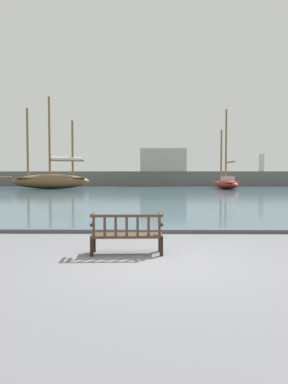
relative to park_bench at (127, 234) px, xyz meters
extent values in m
plane|color=slate|center=(0.55, -0.91, -0.47)|extent=(160.00, 160.00, 0.00)
cube|color=#385666|center=(0.55, 43.09, -0.43)|extent=(100.00, 80.00, 0.08)
cube|color=#4C4C50|center=(0.55, 2.94, -0.41)|extent=(40.00, 0.30, 0.12)
cube|color=black|center=(-0.78, 0.23, -0.26)|extent=(0.07, 0.07, 0.42)
cube|color=black|center=(0.75, 0.29, -0.26)|extent=(0.07, 0.07, 0.42)
cube|color=black|center=(-0.76, -0.22, -0.26)|extent=(0.07, 0.07, 0.42)
cube|color=black|center=(0.77, -0.16, -0.26)|extent=(0.07, 0.07, 0.42)
cube|color=#422D1E|center=(0.00, 0.04, -0.05)|extent=(1.62, 0.59, 0.06)
cube|color=#422D1E|center=(0.01, -0.18, 0.42)|extent=(1.60, 0.12, 0.06)
cube|color=#422D1E|center=(-0.71, -0.21, 0.19)|extent=(0.06, 0.04, 0.41)
cube|color=#422D1E|center=(-0.47, -0.20, 0.19)|extent=(0.06, 0.04, 0.41)
cube|color=#422D1E|center=(-0.23, -0.19, 0.19)|extent=(0.06, 0.04, 0.41)
cube|color=#422D1E|center=(0.01, -0.18, 0.19)|extent=(0.06, 0.04, 0.41)
cube|color=#422D1E|center=(0.25, -0.17, 0.19)|extent=(0.06, 0.04, 0.41)
cube|color=#422D1E|center=(0.49, -0.16, 0.19)|extent=(0.06, 0.04, 0.41)
cube|color=#422D1E|center=(0.73, -0.15, 0.19)|extent=(0.06, 0.04, 0.41)
cube|color=black|center=(-0.77, -0.09, 0.22)|extent=(0.07, 0.30, 0.06)
cube|color=#422D1E|center=(-0.77, 0.00, 0.43)|extent=(0.08, 0.47, 0.04)
cube|color=black|center=(0.77, -0.02, 0.22)|extent=(0.07, 0.30, 0.06)
cube|color=#422D1E|center=(0.77, 0.07, 0.43)|extent=(0.08, 0.47, 0.04)
ellipsoid|color=brown|center=(-12.80, 39.31, 0.62)|extent=(10.76, 6.21, 2.02)
cube|color=#997A5B|center=(-12.80, 39.31, 1.17)|extent=(9.34, 5.09, 0.08)
cylinder|color=brown|center=(-13.05, 39.22, 6.70)|extent=(0.30, 0.30, 10.97)
cylinder|color=brown|center=(-10.84, 39.98, 3.55)|extent=(4.50, 1.74, 0.24)
cylinder|color=silver|center=(-10.84, 39.98, 3.79)|extent=(4.13, 1.82, 0.48)
cylinder|color=brown|center=(-15.74, 38.30, 5.84)|extent=(0.30, 0.30, 9.26)
cylinder|color=brown|center=(-10.11, 40.23, 5.16)|extent=(0.30, 0.30, 7.89)
cylinder|color=brown|center=(-18.66, 37.30, 1.19)|extent=(2.01, 0.89, 0.24)
ellipsoid|color=maroon|center=(11.32, 40.04, 0.23)|extent=(2.99, 8.62, 1.23)
cube|color=#C6514C|center=(11.32, 40.04, 0.57)|extent=(2.32, 7.56, 0.08)
cube|color=beige|center=(11.36, 39.41, 0.97)|extent=(1.47, 2.04, 0.74)
cylinder|color=brown|center=(11.31, 40.26, 5.61)|extent=(0.25, 0.25, 10.01)
cylinder|color=brown|center=(11.43, 38.36, 3.24)|extent=(0.44, 3.81, 0.20)
cylinder|color=brown|center=(11.16, 42.58, 4.35)|extent=(0.25, 0.25, 7.48)
cube|color=#66605B|center=(0.55, 53.85, 0.88)|extent=(54.91, 2.40, 2.70)
cube|color=#B7B2A3|center=(3.16, 53.85, 4.28)|extent=(8.20, 2.00, 4.09)
cylinder|color=beige|center=(20.75, 53.85, 3.78)|extent=(1.00, 1.00, 3.10)
camera|label=1|loc=(0.48, -7.63, 1.28)|focal=32.00mm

